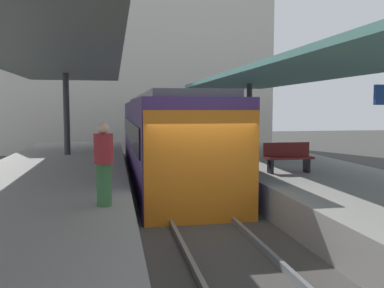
% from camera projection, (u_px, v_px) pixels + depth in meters
% --- Properties ---
extents(ground_plane, '(80.00, 80.00, 0.00)m').
position_uv_depth(ground_plane, '(199.00, 228.00, 9.85)').
color(ground_plane, '#383835').
extents(platform_left, '(4.40, 28.00, 1.00)m').
position_uv_depth(platform_left, '(30.00, 215.00, 9.11)').
color(platform_left, gray).
rests_on(platform_left, ground_plane).
extents(platform_right, '(4.40, 28.00, 1.00)m').
position_uv_depth(platform_right, '(345.00, 201.00, 10.51)').
color(platform_right, gray).
rests_on(platform_right, ground_plane).
extents(track_ballast, '(3.20, 28.00, 0.20)m').
position_uv_depth(track_ballast, '(199.00, 224.00, 9.84)').
color(track_ballast, '#423F3D').
rests_on(track_ballast, ground_plane).
extents(rail_near_side, '(0.08, 28.00, 0.14)m').
position_uv_depth(rail_near_side, '(169.00, 218.00, 9.70)').
color(rail_near_side, slate).
rests_on(rail_near_side, track_ballast).
extents(rail_far_side, '(0.08, 28.00, 0.14)m').
position_uv_depth(rail_far_side, '(228.00, 215.00, 9.96)').
color(rail_far_side, slate).
rests_on(rail_far_side, track_ballast).
extents(commuter_train, '(2.78, 13.90, 3.10)m').
position_uv_depth(commuter_train, '(165.00, 137.00, 16.09)').
color(commuter_train, '#472D6B').
rests_on(commuter_train, track_ballast).
extents(canopy_left, '(4.18, 21.00, 3.39)m').
position_uv_depth(canopy_left, '(36.00, 50.00, 10.16)').
color(canopy_left, '#333335').
rests_on(canopy_left, platform_left).
extents(canopy_right, '(4.18, 21.00, 3.06)m').
position_uv_depth(canopy_right, '(322.00, 69.00, 11.59)').
color(canopy_right, '#333335').
rests_on(canopy_right, platform_right).
extents(platform_bench, '(1.40, 0.41, 0.86)m').
position_uv_depth(platform_bench, '(288.00, 156.00, 11.89)').
color(platform_bench, black).
rests_on(platform_bench, platform_right).
extents(passenger_near_bench, '(0.36, 0.36, 1.59)m').
position_uv_depth(passenger_near_bench, '(104.00, 163.00, 7.76)').
color(passenger_near_bench, '#386B3D').
rests_on(passenger_near_bench, platform_left).
extents(station_building_backdrop, '(18.00, 6.00, 11.00)m').
position_uv_depth(station_building_backdrop, '(135.00, 70.00, 28.89)').
color(station_building_backdrop, beige).
rests_on(station_building_backdrop, ground_plane).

